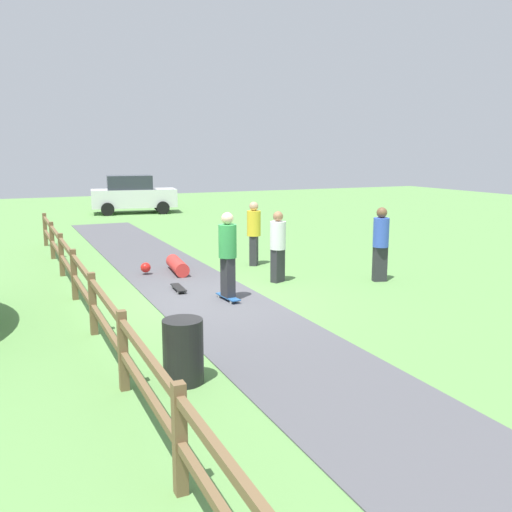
{
  "coord_description": "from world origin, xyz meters",
  "views": [
    {
      "loc": [
        -3.95,
        -11.1,
        3.16
      ],
      "look_at": [
        0.84,
        -0.55,
        1.0
      ],
      "focal_mm": 39.85,
      "sensor_mm": 36.0,
      "label": 1
    }
  ],
  "objects_px": {
    "trash_bin": "(183,351)",
    "bystander_blue": "(381,241)",
    "bystander_white": "(278,243)",
    "bystander_yellow": "(254,230)",
    "skater_riding": "(228,251)",
    "skater_fallen": "(175,266)",
    "skateboard_loose": "(178,288)",
    "parked_car_white": "(133,194)"
  },
  "relations": [
    {
      "from": "trash_bin",
      "to": "skater_fallen",
      "type": "height_order",
      "value": "trash_bin"
    },
    {
      "from": "bystander_yellow",
      "to": "parked_car_white",
      "type": "bearing_deg",
      "value": 90.48
    },
    {
      "from": "skateboard_loose",
      "to": "bystander_yellow",
      "type": "height_order",
      "value": "bystander_yellow"
    },
    {
      "from": "skater_riding",
      "to": "skater_fallen",
      "type": "relative_size",
      "value": 1.3
    },
    {
      "from": "skateboard_loose",
      "to": "bystander_yellow",
      "type": "distance_m",
      "value": 3.57
    },
    {
      "from": "trash_bin",
      "to": "bystander_blue",
      "type": "height_order",
      "value": "bystander_blue"
    },
    {
      "from": "skater_fallen",
      "to": "bystander_blue",
      "type": "relative_size",
      "value": 0.79
    },
    {
      "from": "bystander_white",
      "to": "parked_car_white",
      "type": "height_order",
      "value": "parked_car_white"
    },
    {
      "from": "skateboard_loose",
      "to": "bystander_white",
      "type": "relative_size",
      "value": 0.47
    },
    {
      "from": "bystander_white",
      "to": "skater_riding",
      "type": "bearing_deg",
      "value": -146.71
    },
    {
      "from": "trash_bin",
      "to": "skater_riding",
      "type": "xyz_separation_m",
      "value": [
        2.15,
        3.76,
        0.62
      ]
    },
    {
      "from": "skater_riding",
      "to": "bystander_yellow",
      "type": "height_order",
      "value": "skater_riding"
    },
    {
      "from": "trash_bin",
      "to": "skateboard_loose",
      "type": "xyz_separation_m",
      "value": [
        1.43,
        5.01,
        -0.36
      ]
    },
    {
      "from": "skater_fallen",
      "to": "bystander_blue",
      "type": "height_order",
      "value": "bystander_blue"
    },
    {
      "from": "bystander_white",
      "to": "trash_bin",
      "type": "bearing_deg",
      "value": -128.49
    },
    {
      "from": "trash_bin",
      "to": "bystander_white",
      "type": "bearing_deg",
      "value": 51.51
    },
    {
      "from": "skater_riding",
      "to": "parked_car_white",
      "type": "distance_m",
      "value": 18.14
    },
    {
      "from": "skater_riding",
      "to": "bystander_white",
      "type": "xyz_separation_m",
      "value": [
        1.76,
        1.15,
        -0.12
      ]
    },
    {
      "from": "trash_bin",
      "to": "parked_car_white",
      "type": "height_order",
      "value": "parked_car_white"
    },
    {
      "from": "skateboard_loose",
      "to": "parked_car_white",
      "type": "height_order",
      "value": "parked_car_white"
    },
    {
      "from": "skateboard_loose",
      "to": "bystander_blue",
      "type": "distance_m",
      "value": 4.99
    },
    {
      "from": "bystander_blue",
      "to": "bystander_yellow",
      "type": "distance_m",
      "value": 3.66
    },
    {
      "from": "skater_fallen",
      "to": "bystander_white",
      "type": "bearing_deg",
      "value": -45.16
    },
    {
      "from": "skater_fallen",
      "to": "skateboard_loose",
      "type": "relative_size",
      "value": 1.78
    },
    {
      "from": "skater_fallen",
      "to": "bystander_yellow",
      "type": "relative_size",
      "value": 0.81
    },
    {
      "from": "skater_riding",
      "to": "bystander_blue",
      "type": "relative_size",
      "value": 1.03
    },
    {
      "from": "trash_bin",
      "to": "bystander_white",
      "type": "relative_size",
      "value": 0.52
    },
    {
      "from": "skateboard_loose",
      "to": "bystander_blue",
      "type": "xyz_separation_m",
      "value": [
        4.8,
        -1.03,
        0.92
      ]
    },
    {
      "from": "bystander_yellow",
      "to": "bystander_blue",
      "type": "bearing_deg",
      "value": -56.83
    },
    {
      "from": "bystander_white",
      "to": "bystander_yellow",
      "type": "xyz_separation_m",
      "value": [
        0.32,
        2.12,
        0.03
      ]
    },
    {
      "from": "skater_fallen",
      "to": "bystander_yellow",
      "type": "height_order",
      "value": "bystander_yellow"
    },
    {
      "from": "bystander_blue",
      "to": "trash_bin",
      "type": "bearing_deg",
      "value": -147.47
    },
    {
      "from": "bystander_blue",
      "to": "bystander_yellow",
      "type": "relative_size",
      "value": 1.02
    },
    {
      "from": "skater_riding",
      "to": "bystander_yellow",
      "type": "relative_size",
      "value": 1.06
    },
    {
      "from": "bystander_yellow",
      "to": "parked_car_white",
      "type": "distance_m",
      "value": 14.76
    },
    {
      "from": "skater_fallen",
      "to": "bystander_white",
      "type": "distance_m",
      "value": 2.93
    },
    {
      "from": "trash_bin",
      "to": "skater_riding",
      "type": "height_order",
      "value": "skater_riding"
    },
    {
      "from": "trash_bin",
      "to": "bystander_white",
      "type": "xyz_separation_m",
      "value": [
        3.91,
        4.92,
        0.5
      ]
    },
    {
      "from": "skateboard_loose",
      "to": "parked_car_white",
      "type": "relative_size",
      "value": 0.18
    },
    {
      "from": "trash_bin",
      "to": "bystander_blue",
      "type": "relative_size",
      "value": 0.5
    },
    {
      "from": "bystander_yellow",
      "to": "skater_fallen",
      "type": "bearing_deg",
      "value": -177.3
    },
    {
      "from": "skater_fallen",
      "to": "skateboard_loose",
      "type": "distance_m",
      "value": 1.98
    }
  ]
}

